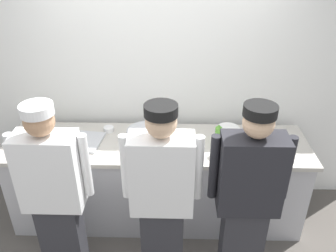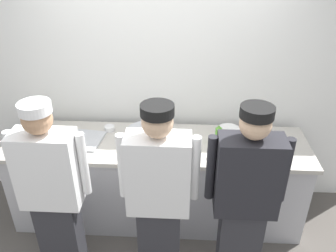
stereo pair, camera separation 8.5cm
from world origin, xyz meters
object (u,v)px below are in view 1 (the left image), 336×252
at_px(squeeze_bottle_primary, 218,134).
at_px(ramekin_yellow_sauce, 109,129).
at_px(chef_far_right, 247,198).
at_px(ramekin_orange_sauce, 249,151).
at_px(chef_center, 162,197).
at_px(plate_stack_rear, 228,131).
at_px(sheet_tray, 74,141).
at_px(plate_stack_front, 62,145).
at_px(chefs_knife, 267,150).
at_px(chef_near_left, 54,194).
at_px(deli_cup, 216,153).
at_px(ramekin_red_sauce, 194,147).
at_px(mixing_bowl_steel, 146,136).
at_px(squeeze_bottle_secondary, 47,125).

height_order(squeeze_bottle_primary, ramekin_yellow_sauce, squeeze_bottle_primary).
xyz_separation_m(chef_far_right, ramekin_orange_sauce, (0.11, 0.60, 0.03)).
xyz_separation_m(chef_center, squeeze_bottle_primary, (0.50, 0.80, 0.10)).
relative_size(plate_stack_rear, sheet_tray, 0.41).
bearing_deg(plate_stack_front, sheet_tray, 60.05).
bearing_deg(squeeze_bottle_primary, chefs_knife, -16.46).
relative_size(chef_near_left, chef_far_right, 0.99).
height_order(ramekin_yellow_sauce, deli_cup, deli_cup).
bearing_deg(ramekin_red_sauce, ramekin_yellow_sauce, 160.86).
height_order(plate_stack_rear, mixing_bowl_steel, mixing_bowl_steel).
bearing_deg(chefs_knife, mixing_bowl_steel, 173.35).
bearing_deg(squeeze_bottle_primary, plate_stack_front, -173.79).
xyz_separation_m(chef_center, chef_far_right, (0.66, 0.02, -0.00)).
bearing_deg(ramekin_orange_sauce, deli_cup, -166.44).
distance_m(mixing_bowl_steel, ramekin_orange_sauce, 0.97).
height_order(squeeze_bottle_primary, deli_cup, squeeze_bottle_primary).
relative_size(plate_stack_front, squeeze_bottle_secondary, 1.20).
distance_m(ramekin_red_sauce, ramekin_yellow_sauce, 0.91).
bearing_deg(plate_stack_front, chef_near_left, -79.55).
xyz_separation_m(chef_far_right, squeeze_bottle_secondary, (-1.83, 0.90, 0.11)).
bearing_deg(chef_far_right, ramekin_orange_sauce, 79.63).
xyz_separation_m(chef_center, ramekin_yellow_sauce, (-0.58, 0.98, 0.03)).
bearing_deg(ramekin_yellow_sauce, squeeze_bottle_secondary, -174.31).
bearing_deg(chef_center, ramekin_orange_sauce, 38.94).
height_order(plate_stack_rear, squeeze_bottle_primary, squeeze_bottle_primary).
relative_size(ramekin_red_sauce, ramekin_yellow_sauce, 1.07).
bearing_deg(mixing_bowl_steel, ramekin_orange_sauce, -10.51).
height_order(mixing_bowl_steel, ramekin_yellow_sauce, mixing_bowl_steel).
bearing_deg(chefs_knife, ramekin_orange_sauce, -165.87).
bearing_deg(mixing_bowl_steel, plate_stack_rear, 9.65).
relative_size(chef_far_right, plate_stack_front, 7.07).
bearing_deg(ramekin_orange_sauce, chef_center, -141.06).
xyz_separation_m(chef_far_right, squeeze_bottle_primary, (-0.15, 0.78, 0.10)).
distance_m(mixing_bowl_steel, sheet_tray, 0.70).
bearing_deg(squeeze_bottle_secondary, ramekin_orange_sauce, -8.67).
distance_m(chef_near_left, ramekin_red_sauce, 1.30).
bearing_deg(chef_center, deli_cup, 49.58).
relative_size(mixing_bowl_steel, ramekin_yellow_sauce, 3.63).
bearing_deg(mixing_bowl_steel, chefs_knife, -6.65).
relative_size(chef_near_left, squeeze_bottle_secondary, 8.37).
xyz_separation_m(sheet_tray, ramekin_orange_sauce, (1.65, -0.15, 0.01)).
height_order(chef_near_left, squeeze_bottle_secondary, chef_near_left).
height_order(chef_near_left, deli_cup, chef_near_left).
relative_size(plate_stack_rear, ramekin_red_sauce, 2.03).
height_order(squeeze_bottle_secondary, ramekin_red_sauce, squeeze_bottle_secondary).
bearing_deg(ramekin_yellow_sauce, plate_stack_front, -138.09).
xyz_separation_m(plate_stack_rear, deli_cup, (-0.15, -0.39, -0.00)).
xyz_separation_m(chef_near_left, mixing_bowl_steel, (0.66, 0.77, 0.08)).
distance_m(chef_center, squeeze_bottle_primary, 0.95).
height_order(chef_far_right, mixing_bowl_steel, chef_far_right).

